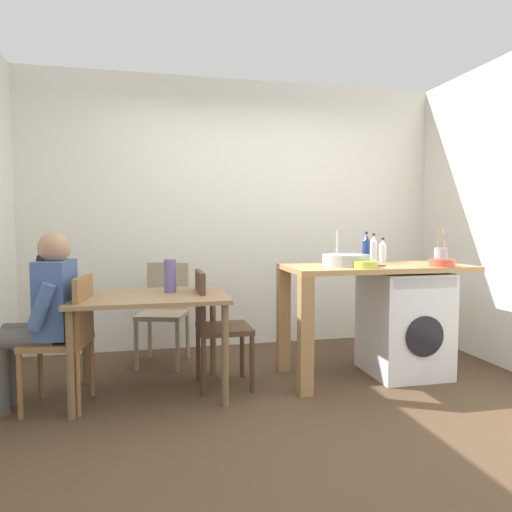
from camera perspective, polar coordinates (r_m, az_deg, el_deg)
The scene contains 19 objects.
ground_plane at distance 3.28m, azimuth 3.66°, elevation -18.49°, with size 5.46×5.46×0.00m, color #4C3826.
wall_back at distance 4.73m, azimuth -2.26°, elevation 5.20°, with size 4.60×0.10×2.70m, color silver.
dining_table at distance 3.44m, azimuth -13.07°, elevation -6.33°, with size 1.10×0.76×0.74m.
chair_person_seat at distance 3.40m, azimuth -22.39°, elevation -8.96°, with size 0.45×0.45×0.90m.
chair_opposite at distance 3.54m, azimuth -5.23°, elevation -8.18°, with size 0.41×0.41×0.90m.
chair_spare_by_wall at distance 4.22m, azimuth -11.30°, elevation -6.24°, with size 0.50×0.50×0.90m.
seated_person at distance 3.42m, azimuth -25.06°, elevation -6.18°, with size 0.52×0.53×1.20m.
kitchen_counter at distance 3.78m, azimuth 11.85°, elevation -3.56°, with size 1.50×0.68×0.92m.
washing_machine at distance 4.05m, azimuth 17.96°, elevation -7.92°, with size 0.60×0.61×0.86m.
sink_basin at distance 3.73m, azimuth 11.18°, elevation -0.49°, with size 0.38×0.38×0.09m, color #9EA0A5.
tap at distance 3.89m, azimuth 10.13°, elevation 1.11°, with size 0.02×0.02×0.28m, color #B2B2B7.
bottle_tall_green at distance 3.92m, azimuth 13.58°, elevation 0.81°, with size 0.06×0.06×0.27m.
bottle_squat_brown at distance 4.08m, azimuth 14.43°, elevation 0.81°, with size 0.06×0.06×0.25m.
bottle_clear_small at distance 4.17m, azimuth 15.52°, elevation 0.60°, with size 0.06×0.06×0.21m.
mixing_bowl at distance 3.59m, azimuth 13.52°, elevation -0.98°, with size 0.19×0.19×0.05m.
utensil_crock at distance 4.21m, azimuth 22.07°, elevation 0.13°, with size 0.11×0.11×0.30m.
colander at distance 3.89m, azimuth 22.14°, elevation -0.74°, with size 0.20×0.20×0.06m.
vase at distance 3.50m, azimuth -10.67°, elevation -2.43°, with size 0.09×0.09×0.25m, color slate.
scissors at distance 3.74m, azimuth 14.77°, elevation -1.18°, with size 0.15×0.06×0.01m.
Camera 1 is at (-0.86, -2.90, 1.26)m, focal length 32.05 mm.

